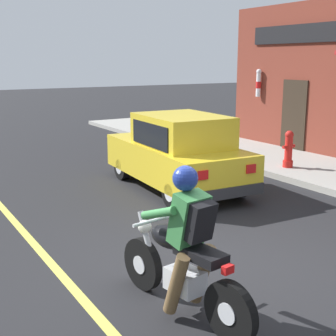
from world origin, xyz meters
TOP-DOWN VIEW (x-y plane):
  - ground_plane at (0.00, 0.00)m, footprint 80.00×80.00m
  - sidewalk_curb at (5.26, 3.00)m, footprint 2.60×22.00m
  - lane_stripe at (-1.80, 3.00)m, footprint 0.12×19.80m
  - motorcycle_with_rider at (-0.99, -0.73)m, footprint 0.64×2.02m
  - car_hatchback at (1.66, 3.48)m, footprint 1.87×3.88m
  - fire_hydrant at (4.67, 3.28)m, footprint 0.36×0.24m

SIDE VIEW (x-z plane):
  - ground_plane at x=0.00m, z-range 0.00..0.00m
  - lane_stripe at x=-1.80m, z-range 0.00..0.01m
  - sidewalk_curb at x=5.26m, z-range 0.00..0.14m
  - fire_hydrant at x=4.67m, z-range 0.13..1.01m
  - motorcycle_with_rider at x=-0.99m, z-range -0.13..1.49m
  - car_hatchback at x=1.66m, z-range -0.02..1.55m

